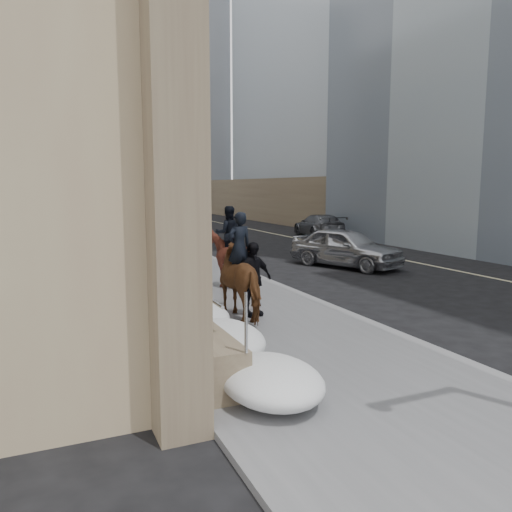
{
  "coord_description": "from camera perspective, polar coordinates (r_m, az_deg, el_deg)",
  "views": [
    {
      "loc": [
        -4.44,
        -8.47,
        3.31
      ],
      "look_at": [
        0.1,
        2.03,
        1.7
      ],
      "focal_mm": 35.0,
      "sensor_mm": 36.0,
      "label": 1
    }
  ],
  "objects": [
    {
      "name": "mounted_horse_right",
      "position": [
        15.67,
        -3.04,
        0.14
      ],
      "size": [
        1.76,
        1.9,
        2.57
      ],
      "rotation": [
        0.0,
        0.0,
        2.94
      ],
      "color": "#411B12",
      "rests_on": "sidewalk"
    },
    {
      "name": "bg_building_far",
      "position": [
        80.76,
        -25.0,
        12.02
      ],
      "size": [
        24.0,
        12.0,
        20.0
      ],
      "primitive_type": "cube",
      "color": "gray",
      "rests_on": "ground"
    },
    {
      "name": "sidewalk",
      "position": [
        19.27,
        -9.74,
        -1.82
      ],
      "size": [
        5.0,
        80.0,
        0.12
      ],
      "primitive_type": "cube",
      "color": "#5B5B5E",
      "rests_on": "ground"
    },
    {
      "name": "far_podium",
      "position": [
        27.22,
        23.84,
        4.56
      ],
      "size": [
        2.0,
        80.0,
        4.0
      ],
      "primitive_type": "cube",
      "color": "brown",
      "rests_on": "ground"
    },
    {
      "name": "lane_line",
      "position": [
        23.99,
        15.42,
        -0.21
      ],
      "size": [
        0.15,
        70.0,
        0.01
      ],
      "primitive_type": "cube",
      "color": "#BFB78C",
      "rests_on": "ground"
    },
    {
      "name": "pedestrian",
      "position": [
        12.27,
        -0.44,
        -2.64
      ],
      "size": [
        1.14,
        0.63,
        1.84
      ],
      "primitive_type": "imported",
      "rotation": [
        0.0,
        0.0,
        0.17
      ],
      "color": "black",
      "rests_on": "sidewalk"
    },
    {
      "name": "car_grey",
      "position": [
        32.91,
        7.22,
        3.47
      ],
      "size": [
        2.89,
        5.41,
        1.49
      ],
      "primitive_type": "imported",
      "rotation": [
        0.0,
        0.0,
        2.98
      ],
      "color": "slate",
      "rests_on": "ground"
    },
    {
      "name": "mounted_horse_left",
      "position": [
        12.15,
        -1.36,
        -2.43
      ],
      "size": [
        1.22,
        2.24,
        2.57
      ],
      "rotation": [
        0.0,
        0.0,
        3.26
      ],
      "color": "#543119",
      "rests_on": "sidewalk"
    },
    {
      "name": "bg_building_mid",
      "position": [
        69.81,
        -16.89,
        16.47
      ],
      "size": [
        30.0,
        12.0,
        28.0
      ],
      "primitive_type": "cube",
      "color": "slate",
      "rests_on": "ground"
    },
    {
      "name": "snow_bank",
      "position": [
        17.09,
        -12.89,
        -1.76
      ],
      "size": [
        1.7,
        18.1,
        0.76
      ],
      "color": "white",
      "rests_on": "sidewalk"
    },
    {
      "name": "limestone_building",
      "position": [
        28.99,
        -25.95,
        18.35
      ],
      "size": [
        6.1,
        44.0,
        18.0
      ],
      "color": "tan",
      "rests_on": "ground"
    },
    {
      "name": "streetlight_far",
      "position": [
        43.09,
        -13.99,
        9.46
      ],
      "size": [
        1.71,
        0.24,
        8.0
      ],
      "color": "#2D2D30",
      "rests_on": "ground"
    },
    {
      "name": "streetlight_mid",
      "position": [
        23.63,
        -5.77,
        11.05
      ],
      "size": [
        1.71,
        0.24,
        8.0
      ],
      "color": "#2D2D30",
      "rests_on": "ground"
    },
    {
      "name": "car_silver",
      "position": [
        20.8,
        10.23,
        0.98
      ],
      "size": [
        3.58,
        5.14,
        1.63
      ],
      "primitive_type": "imported",
      "rotation": [
        0.0,
        0.0,
        0.39
      ],
      "color": "#A5A7AD",
      "rests_on": "ground"
    },
    {
      "name": "curb",
      "position": [
        20.04,
        -2.44,
        -1.33
      ],
      "size": [
        0.24,
        80.0,
        0.12
      ],
      "primitive_type": "cube",
      "color": "slate",
      "rests_on": "ground"
    },
    {
      "name": "ground",
      "position": [
        10.12,
        4.12,
        -11.09
      ],
      "size": [
        140.0,
        140.0,
        0.0
      ],
      "primitive_type": "plane",
      "color": "black",
      "rests_on": "ground"
    },
    {
      "name": "traffic_signal",
      "position": [
        31.17,
        -11.47,
        9.12
      ],
      "size": [
        4.1,
        0.22,
        6.0
      ],
      "color": "#2D2D30",
      "rests_on": "ground"
    }
  ]
}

